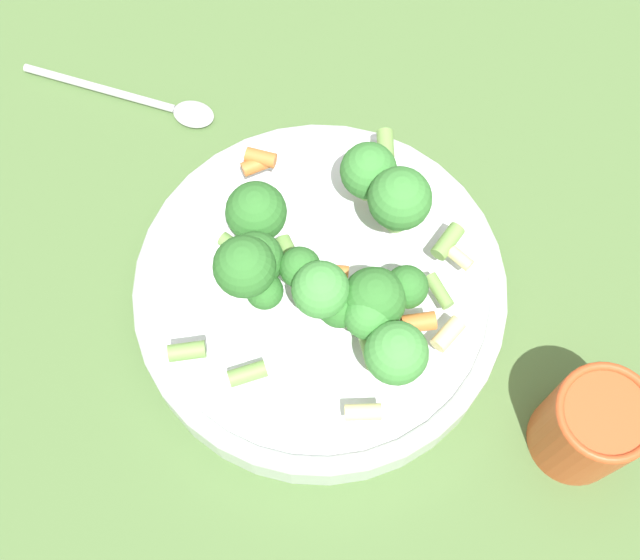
# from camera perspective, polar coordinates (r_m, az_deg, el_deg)

# --- Properties ---
(ground_plane) EXTENTS (3.00, 3.00, 0.00)m
(ground_plane) POSITION_cam_1_polar(r_m,az_deg,el_deg) (0.70, 0.00, -1.65)
(ground_plane) COLOR #4C6B38
(bowl) EXTENTS (0.28, 0.28, 0.05)m
(bowl) POSITION_cam_1_polar(r_m,az_deg,el_deg) (0.68, 0.00, -0.93)
(bowl) COLOR silver
(bowl) RESTS_ON ground_plane
(pasta_salad) EXTENTS (0.24, 0.21, 0.08)m
(pasta_salad) POSITION_cam_1_polar(r_m,az_deg,el_deg) (0.62, 0.89, 1.02)
(pasta_salad) COLOR #8CB766
(pasta_salad) RESTS_ON bowl
(cup) EXTENTS (0.07, 0.07, 0.09)m
(cup) POSITION_cam_1_polar(r_m,az_deg,el_deg) (0.66, 16.89, -8.91)
(cup) COLOR #CC4C23
(cup) RESTS_ON ground_plane
(spoon) EXTENTS (0.09, 0.17, 0.01)m
(spoon) POSITION_cam_1_polar(r_m,az_deg,el_deg) (0.80, -10.62, 11.07)
(spoon) COLOR silver
(spoon) RESTS_ON ground_plane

